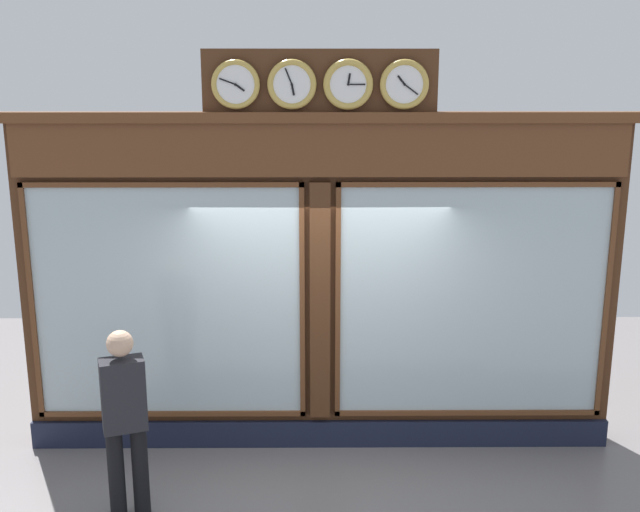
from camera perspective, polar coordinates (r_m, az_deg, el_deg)
name	(u,v)px	position (r m, az deg, el deg)	size (l,w,h in m)	color
shop_facade	(320,281)	(7.32, -0.01, -1.94)	(6.02, 0.42, 3.96)	#4C2B16
pedestrian	(125,417)	(6.51, -14.92, -11.95)	(0.41, 0.33, 1.69)	black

